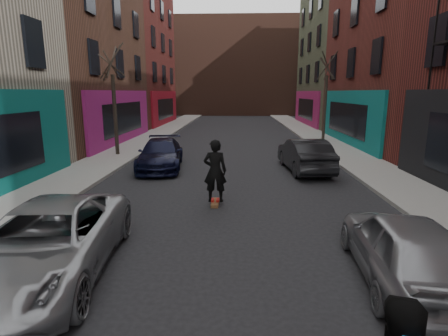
# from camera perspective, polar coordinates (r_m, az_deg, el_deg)

# --- Properties ---
(sidewalk_left) EXTENTS (2.50, 84.00, 0.13)m
(sidewalk_left) POSITION_cam_1_polar(r_m,az_deg,el_deg) (31.20, -9.90, 5.98)
(sidewalk_left) COLOR gray
(sidewalk_left) RESTS_ON ground
(sidewalk_right) EXTENTS (2.50, 84.00, 0.13)m
(sidewalk_right) POSITION_cam_1_polar(r_m,az_deg,el_deg) (31.10, 13.37, 5.81)
(sidewalk_right) COLOR gray
(sidewalk_right) RESTS_ON ground
(building_far) EXTENTS (40.00, 10.00, 14.00)m
(building_far) POSITION_cam_1_polar(r_m,az_deg,el_deg) (56.45, 2.01, 15.95)
(building_far) COLOR #47281E
(building_far) RESTS_ON ground
(tree_left_far) EXTENTS (2.00, 2.00, 6.50)m
(tree_left_far) POSITION_cam_1_polar(r_m,az_deg,el_deg) (19.44, -17.57, 11.67)
(tree_left_far) COLOR black
(tree_left_far) RESTS_ON sidewalk_left
(tree_right_far) EXTENTS (2.00, 2.00, 6.80)m
(tree_right_far) POSITION_cam_1_polar(r_m,az_deg,el_deg) (25.05, 16.30, 12.11)
(tree_right_far) COLOR black
(tree_right_far) RESTS_ON sidewalk_right
(parked_left_far) EXTENTS (2.70, 5.08, 1.36)m
(parked_left_far) POSITION_cam_1_polar(r_m,az_deg,el_deg) (7.39, -26.99, -10.75)
(parked_left_far) COLOR #92959A
(parked_left_far) RESTS_ON ground
(parked_left_end) EXTENTS (2.33, 4.71, 1.32)m
(parked_left_end) POSITION_cam_1_polar(r_m,az_deg,el_deg) (16.04, -10.28, 2.24)
(parked_left_end) COLOR black
(parked_left_end) RESTS_ON ground
(parked_right_far) EXTENTS (1.92, 4.06, 1.34)m
(parked_right_far) POSITION_cam_1_polar(r_m,az_deg,el_deg) (7.20, 27.37, -11.48)
(parked_right_far) COLOR gray
(parked_right_far) RESTS_ON ground
(parked_right_end) EXTENTS (1.89, 4.47, 1.44)m
(parked_right_end) POSITION_cam_1_polar(r_m,az_deg,el_deg) (15.64, 13.02, 2.09)
(parked_right_end) COLOR black
(parked_right_end) RESTS_ON ground
(skateboard) EXTENTS (0.22, 0.80, 0.10)m
(skateboard) POSITION_cam_1_polar(r_m,az_deg,el_deg) (10.86, -1.44, -5.70)
(skateboard) COLOR brown
(skateboard) RESTS_ON ground
(skateboarder) EXTENTS (0.71, 0.47, 1.93)m
(skateboarder) POSITION_cam_1_polar(r_m,az_deg,el_deg) (10.59, -1.47, -0.47)
(skateboarder) COLOR black
(skateboarder) RESTS_ON skateboard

